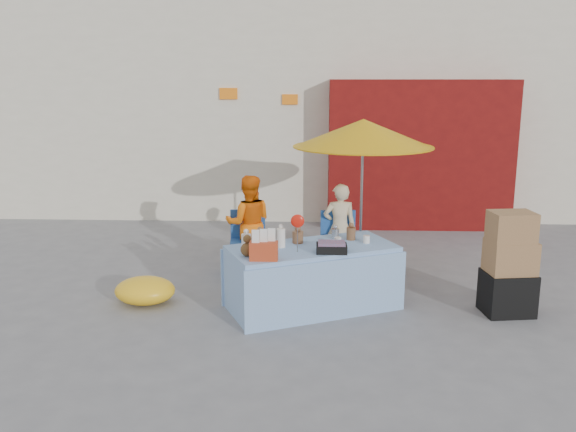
{
  "coord_description": "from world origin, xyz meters",
  "views": [
    {
      "loc": [
        0.32,
        -6.56,
        2.63
      ],
      "look_at": [
        0.03,
        0.6,
        1.0
      ],
      "focal_mm": 38.0,
      "sensor_mm": 36.0,
      "label": 1
    }
  ],
  "objects_px": {
    "vendor_orange": "(249,223)",
    "umbrella": "(363,134)",
    "vendor_beige": "(340,228)",
    "box_stack": "(509,267)",
    "market_table": "(312,277)",
    "chair_left": "(248,255)",
    "chair_right": "(339,256)"
  },
  "relations": [
    {
      "from": "chair_right",
      "to": "box_stack",
      "type": "distance_m",
      "value": 2.31
    },
    {
      "from": "market_table",
      "to": "vendor_orange",
      "type": "relative_size",
      "value": 1.59
    },
    {
      "from": "box_stack",
      "to": "umbrella",
      "type": "bearing_deg",
      "value": 133.41
    },
    {
      "from": "vendor_orange",
      "to": "vendor_beige",
      "type": "bearing_deg",
      "value": 174.5
    },
    {
      "from": "market_table",
      "to": "chair_left",
      "type": "distance_m",
      "value": 1.55
    },
    {
      "from": "vendor_orange",
      "to": "market_table",
      "type": "bearing_deg",
      "value": 116.39
    },
    {
      "from": "chair_left",
      "to": "umbrella",
      "type": "xyz_separation_m",
      "value": [
        1.55,
        0.28,
        1.64
      ]
    },
    {
      "from": "chair_right",
      "to": "box_stack",
      "type": "relative_size",
      "value": 0.71
    },
    {
      "from": "market_table",
      "to": "box_stack",
      "type": "bearing_deg",
      "value": -26.1
    },
    {
      "from": "chair_right",
      "to": "umbrella",
      "type": "distance_m",
      "value": 1.69
    },
    {
      "from": "market_table",
      "to": "chair_left",
      "type": "bearing_deg",
      "value": 100.51
    },
    {
      "from": "chair_right",
      "to": "vendor_beige",
      "type": "bearing_deg",
      "value": 83.85
    },
    {
      "from": "market_table",
      "to": "chair_right",
      "type": "distance_m",
      "value": 1.33
    },
    {
      "from": "umbrella",
      "to": "box_stack",
      "type": "height_order",
      "value": "umbrella"
    },
    {
      "from": "vendor_orange",
      "to": "vendor_beige",
      "type": "distance_m",
      "value": 1.25
    },
    {
      "from": "box_stack",
      "to": "market_table",
      "type": "bearing_deg",
      "value": 177.96
    },
    {
      "from": "vendor_beige",
      "to": "box_stack",
      "type": "bearing_deg",
      "value": 135.71
    },
    {
      "from": "chair_left",
      "to": "umbrella",
      "type": "distance_m",
      "value": 2.27
    },
    {
      "from": "chair_left",
      "to": "box_stack",
      "type": "bearing_deg",
      "value": -29.04
    },
    {
      "from": "vendor_beige",
      "to": "umbrella",
      "type": "xyz_separation_m",
      "value": [
        0.3,
        0.15,
        1.27
      ]
    },
    {
      "from": "market_table",
      "to": "vendor_beige",
      "type": "height_order",
      "value": "vendor_beige"
    },
    {
      "from": "vendor_orange",
      "to": "umbrella",
      "type": "height_order",
      "value": "umbrella"
    },
    {
      "from": "vendor_orange",
      "to": "vendor_beige",
      "type": "relative_size",
      "value": 1.09
    },
    {
      "from": "chair_left",
      "to": "vendor_orange",
      "type": "height_order",
      "value": "vendor_orange"
    },
    {
      "from": "vendor_orange",
      "to": "box_stack",
      "type": "height_order",
      "value": "vendor_orange"
    },
    {
      "from": "market_table",
      "to": "box_stack",
      "type": "xyz_separation_m",
      "value": [
        2.22,
        -0.08,
        0.17
      ]
    },
    {
      "from": "market_table",
      "to": "vendor_beige",
      "type": "relative_size",
      "value": 1.73
    },
    {
      "from": "vendor_beige",
      "to": "market_table",
      "type": "bearing_deg",
      "value": 69.5
    },
    {
      "from": "chair_right",
      "to": "vendor_orange",
      "type": "bearing_deg",
      "value": 168.36
    },
    {
      "from": "vendor_orange",
      "to": "vendor_beige",
      "type": "height_order",
      "value": "vendor_orange"
    },
    {
      "from": "vendor_beige",
      "to": "umbrella",
      "type": "bearing_deg",
      "value": -158.94
    },
    {
      "from": "vendor_beige",
      "to": "umbrella",
      "type": "height_order",
      "value": "umbrella"
    }
  ]
}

